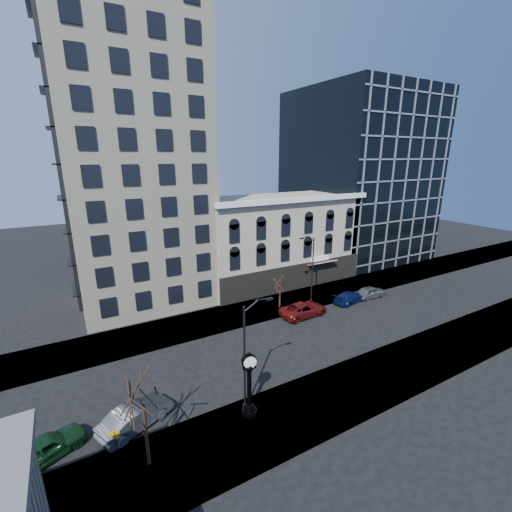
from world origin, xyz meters
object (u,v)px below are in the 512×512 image
street_lamp_near (252,327)px  car_near_b (136,416)px  street_clock (249,386)px  warning_sign (115,439)px  car_near_a (46,448)px

street_lamp_near → car_near_b: street_lamp_near is taller
street_clock → warning_sign: (-8.62, 0.53, -0.72)m
warning_sign → street_lamp_near: bearing=15.6°
street_clock → car_near_b: bearing=173.9°
warning_sign → car_near_b: warning_sign is taller
warning_sign → car_near_b: (1.52, 2.20, -0.76)m
car_near_a → warning_sign: bearing=-145.9°
street_clock → warning_sign: 8.67m
street_clock → car_near_a: (-12.29, 2.75, -1.55)m
street_clock → warning_sign: street_clock is taller
street_lamp_near → car_near_a: street_lamp_near is taller
street_clock → car_near_a: bearing=-177.7°
warning_sign → car_near_a: (-3.67, 2.22, -0.82)m
car_near_b → street_lamp_near: bearing=-130.8°
street_lamp_near → car_near_b: size_ratio=1.67×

